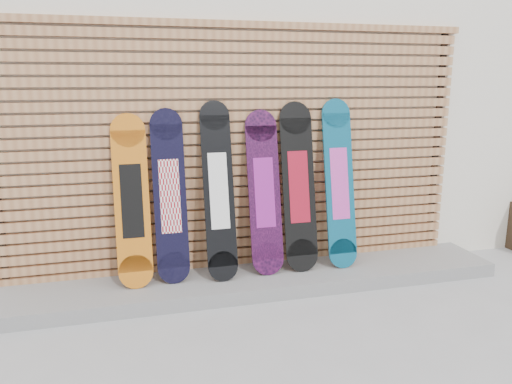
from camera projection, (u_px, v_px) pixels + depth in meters
ground at (288, 320)px, 3.84m from camera, size 80.00×80.00×0.00m
building at (244, 80)px, 6.87m from camera, size 12.00×5.00×3.60m
concrete_step at (248, 281)px, 4.43m from camera, size 4.60×0.70×0.12m
slat_wall at (240, 148)px, 4.45m from camera, size 4.26×0.08×2.29m
snowboard_0 at (132, 201)px, 4.11m from camera, size 0.28×0.34×1.42m
snowboard_1 at (170, 196)px, 4.20m from camera, size 0.27×0.31×1.46m
snowboard_2 at (219, 191)px, 4.27m from camera, size 0.26×0.37×1.52m
snowboard_3 at (264, 193)px, 4.39m from camera, size 0.29×0.34×1.43m
snowboard_4 at (299, 187)px, 4.47m from camera, size 0.30×0.34×1.50m
snowboard_5 at (339, 184)px, 4.56m from camera, size 0.27×0.35×1.52m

